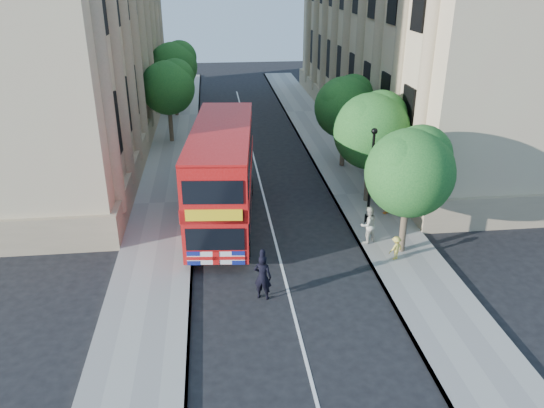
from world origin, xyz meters
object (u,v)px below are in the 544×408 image
object	(u,v)px
woman_pedestrian	(368,225)
police_constable	(263,277)
double_decker_bus	(223,172)
box_van	(213,156)
lamp_post	(370,181)

from	to	relation	value
woman_pedestrian	police_constable	bearing A→B (deg)	13.40
double_decker_bus	woman_pedestrian	distance (m)	7.80
box_van	double_decker_bus	bearing A→B (deg)	-84.08
box_van	police_constable	world-z (taller)	box_van
box_van	woman_pedestrian	bearing A→B (deg)	-53.25
lamp_post	box_van	size ratio (longest dim) A/B	1.13
double_decker_bus	woman_pedestrian	bearing A→B (deg)	-20.79
lamp_post	police_constable	distance (m)	8.72
police_constable	box_van	bearing A→B (deg)	-60.71
double_decker_bus	lamp_post	bearing A→B (deg)	-4.94
police_constable	lamp_post	bearing A→B (deg)	-113.04
lamp_post	box_van	bearing A→B (deg)	132.76
lamp_post	woman_pedestrian	world-z (taller)	lamp_post
lamp_post	box_van	distance (m)	11.71
lamp_post	police_constable	world-z (taller)	lamp_post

